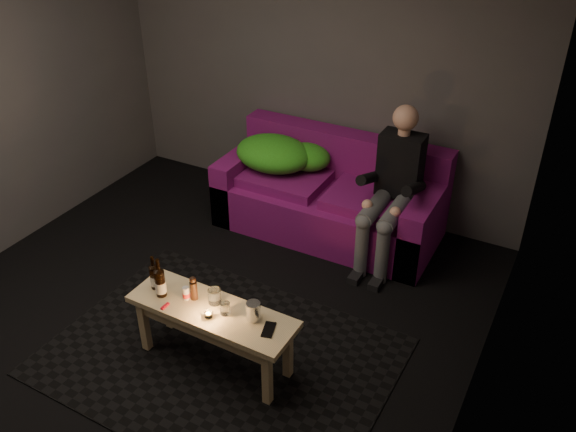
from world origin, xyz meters
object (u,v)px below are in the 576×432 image
(sofa, at_px, (331,199))
(steel_cup, at_px, (253,311))
(beer_bottle_b, at_px, (160,282))
(coffee_table, at_px, (213,319))
(person, at_px, (393,185))
(beer_bottle_a, at_px, (154,276))

(sofa, bearing_deg, steel_cup, -80.40)
(sofa, relative_size, beer_bottle_b, 6.79)
(coffee_table, bearing_deg, person, 71.79)
(steel_cup, bearing_deg, coffee_table, -170.64)
(coffee_table, height_order, beer_bottle_a, beer_bottle_a)
(sofa, height_order, beer_bottle_a, sofa)
(person, distance_m, coffee_table, 1.89)
(sofa, relative_size, coffee_table, 1.69)
(sofa, xyz_separation_m, beer_bottle_b, (-0.35, -1.97, 0.28))
(person, bearing_deg, beer_bottle_a, -120.65)
(beer_bottle_b, height_order, steel_cup, beer_bottle_b)
(beer_bottle_b, xyz_separation_m, steel_cup, (0.67, 0.09, -0.04))
(person, height_order, beer_bottle_a, person)
(steel_cup, bearing_deg, beer_bottle_b, -172.61)
(beer_bottle_a, bearing_deg, beer_bottle_b, -28.16)
(beer_bottle_a, distance_m, steel_cup, 0.75)
(beer_bottle_a, bearing_deg, steel_cup, 3.07)
(person, xyz_separation_m, steel_cup, (-0.29, -1.73, -0.14))
(coffee_table, relative_size, steel_cup, 9.24)
(person, relative_size, coffee_table, 1.13)
(beer_bottle_a, bearing_deg, coffee_table, -0.92)
(beer_bottle_b, bearing_deg, beer_bottle_a, 151.84)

